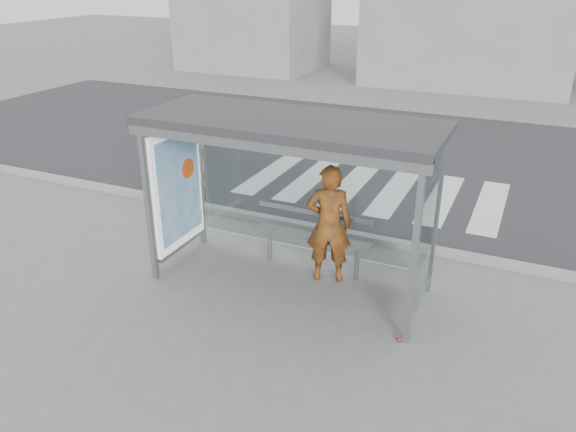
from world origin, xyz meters
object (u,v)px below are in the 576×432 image
object	(u,v)px
person	(329,224)
bench	(313,237)
bus_shelter	(268,158)
soda_can	(401,339)

from	to	relation	value
person	bench	xyz separation A→B (m)	(-0.33, 0.18, -0.36)
bus_shelter	bench	world-z (taller)	bus_shelter
bus_shelter	bench	xyz separation A→B (m)	(0.52, 0.52, -1.39)
person	soda_can	distance (m)	2.06
bus_shelter	bench	bearing A→B (deg)	45.22
bench	soda_can	world-z (taller)	bench
person	bus_shelter	bearing A→B (deg)	4.92
bench	soda_can	xyz separation A→B (m)	(1.80, -1.29, -0.56)
person	bench	world-z (taller)	person
bench	soda_can	distance (m)	2.28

